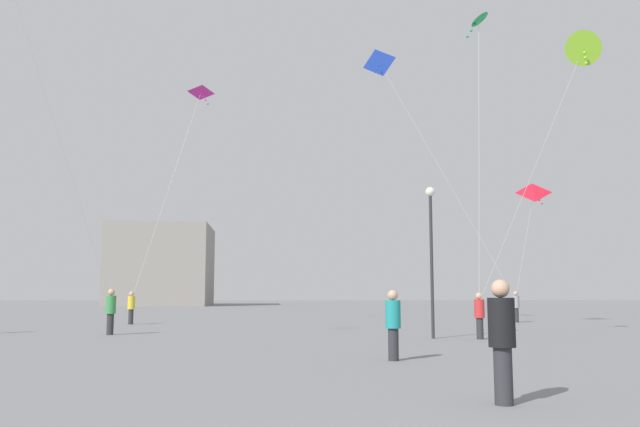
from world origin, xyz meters
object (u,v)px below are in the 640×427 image
Objects in this scene: kite_magenta_delta at (199,98)px; building_left_hall at (162,266)px; person_in_yellow at (131,306)px; kite_lime_diamond at (583,50)px; person_in_red at (479,314)px; person_in_grey at (516,305)px; kite_cobalt_delta at (382,67)px; kite_emerald_diamond at (478,27)px; lamppost_west at (431,238)px; person_in_green at (111,310)px; person_in_black at (502,336)px; person_in_teal at (393,322)px; kite_crimson_delta at (534,194)px.

kite_magenta_delta is 55.76m from building_left_hall.
person_in_yellow is 0.22× the size of kite_lime_diamond.
person_in_red is 71.70m from building_left_hall.
kite_cobalt_delta is at bearing -6.69° from person_in_grey.
kite_emerald_diamond is at bearing -70.31° from building_left_hall.
kite_emerald_diamond is 14.20m from kite_cobalt_delta.
lamppost_west is (10.66, -12.86, -9.24)m from kite_magenta_delta.
person_in_green is at bearing -137.77° from person_in_yellow.
person_in_black is at bearing -152.32° from person_in_red.
kite_emerald_diamond is at bearing 117.36° from kite_lime_diamond.
building_left_hall reaches higher than person_in_yellow.
person_in_teal is at bearing -97.58° from kite_cobalt_delta.
building_left_hall is at bearing 103.06° from kite_magenta_delta.
person_in_grey is at bearing -54.73° from person_in_green.
person_in_grey is 0.28× the size of kite_crimson_delta.
kite_lime_diamond is at bearing -101.66° from person_in_yellow.
person_in_grey is 0.31× the size of lamppost_west.
kite_cobalt_delta is 60.34m from building_left_hall.
kite_crimson_delta is 17.74m from kite_lime_diamond.
kite_emerald_diamond is at bearing -98.07° from person_in_yellow.
person_in_black is at bearing -98.20° from lamppost_west.
person_in_teal is at bearing -167.80° from person_in_red.
kite_emerald_diamond is 7.86m from lamppost_west.
kite_emerald_diamond reaches higher than person_in_red.
person_in_grey is 15.36m from lamppost_west.
kite_crimson_delta is (10.31, 25.37, 6.16)m from person_in_black.
kite_crimson_delta is 0.79× the size of kite_lime_diamond.
person_in_green is (1.35, -8.93, 0.04)m from person_in_yellow.
lamppost_west is at bearing -96.27° from person_in_yellow.
kite_cobalt_delta is (10.55, -1.19, 1.61)m from kite_magenta_delta.
kite_magenta_delta reaches higher than person_in_black.
lamppost_west is at bearing 125.12° from kite_emerald_diamond.
building_left_hall is (-26.56, 72.53, -3.39)m from kite_lime_diamond.
person_in_yellow is 18.28m from lamppost_west.
person_in_grey reaches higher than person_in_yellow.
lamppost_west is at bearing -111.47° from person_in_black.
lamppost_west reaches higher than person_in_black.
person_in_black is 0.13× the size of building_left_hall.
person_in_grey is at bearing -3.09° from person_in_teal.
person_in_red is 9.75m from kite_lime_diamond.
person_in_red is 0.95× the size of person_in_grey.
person_in_black is at bearing -150.85° from person_in_teal.
lamppost_west reaches higher than person_in_green.
kite_lime_diamond reaches higher than person_in_black.
person_in_yellow reaches higher than person_in_red.
person_in_black is 30.85m from kite_magenta_delta.
kite_cobalt_delta is at bearing 96.43° from kite_emerald_diamond.
kite_magenta_delta is at bearing 173.54° from kite_cobalt_delta.
kite_emerald_diamond is (3.49, 12.21, 10.16)m from person_in_black.
person_in_black reaches higher than person_in_grey.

